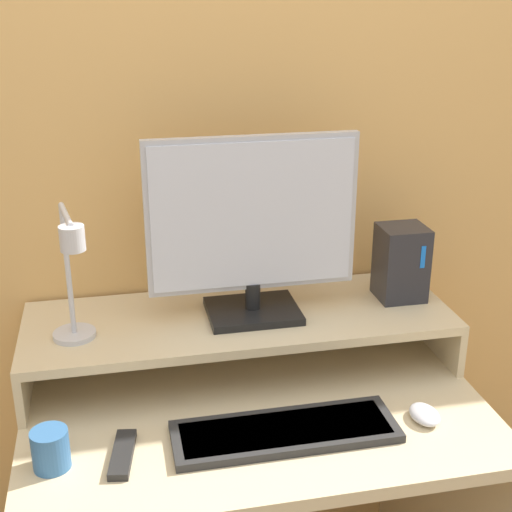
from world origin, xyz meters
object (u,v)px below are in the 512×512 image
(desk_lamp, at_px, (72,280))
(remote_control, at_px, (123,454))
(mouse, at_px, (425,414))
(monitor, at_px, (253,227))
(router_dock, at_px, (401,263))
(keyboard, at_px, (285,431))
(mug, at_px, (51,449))

(desk_lamp, bearing_deg, remote_control, -70.51)
(desk_lamp, relative_size, mouse, 3.66)
(monitor, xyz_separation_m, router_dock, (0.38, 0.02, -0.13))
(mouse, bearing_deg, keyboard, 178.58)
(desk_lamp, relative_size, keyboard, 0.67)
(desk_lamp, bearing_deg, router_dock, 8.34)
(router_dock, bearing_deg, remote_control, -154.96)
(monitor, xyz_separation_m, keyboard, (0.01, -0.31, -0.35))
(router_dock, height_order, mouse, router_dock)
(monitor, bearing_deg, desk_lamp, -166.86)
(mug, bearing_deg, keyboard, 0.62)
(desk_lamp, xyz_separation_m, mouse, (0.72, -0.22, -0.29))
(mug, bearing_deg, monitor, 33.88)
(remote_control, bearing_deg, router_dock, 25.04)
(mouse, xyz_separation_m, mug, (-0.78, 0.00, 0.03))
(monitor, relative_size, mouse, 5.66)
(remote_control, relative_size, mug, 1.86)
(monitor, height_order, remote_control, monitor)
(monitor, bearing_deg, mug, -146.12)
(mug, bearing_deg, desk_lamp, 74.97)
(mouse, bearing_deg, remote_control, 179.76)
(keyboard, xyz_separation_m, remote_control, (-0.33, -0.00, -0.00))
(router_dock, height_order, remote_control, router_dock)
(monitor, xyz_separation_m, mouse, (0.31, -0.31, -0.34))
(monitor, relative_size, remote_control, 3.23)
(monitor, xyz_separation_m, desk_lamp, (-0.41, -0.09, -0.06))
(keyboard, relative_size, mug, 5.77)
(keyboard, height_order, mug, mug)
(mouse, bearing_deg, monitor, 134.88)
(keyboard, bearing_deg, mouse, -1.42)
(keyboard, height_order, remote_control, keyboard)
(monitor, xyz_separation_m, mug, (-0.46, -0.31, -0.32))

